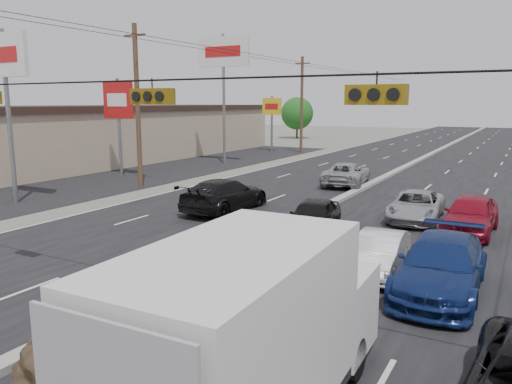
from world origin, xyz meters
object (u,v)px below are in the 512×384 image
Objects in this scene: tree_left_far at (297,113)px; queue_car_d at (441,266)px; queue_car_b at (379,254)px; pole_sign_far at (272,111)px; pole_sign_mid at (118,105)px; queue_car_a at (313,217)px; oncoming_near at (225,195)px; tan_sedan at (161,314)px; queue_car_c at (416,206)px; box_truck at (255,334)px; utility_pole_left_c at (302,105)px; red_sedan at (251,252)px; pole_sign_billboard at (223,60)px; pole_sign_near at (5,69)px; queue_car_e at (471,215)px; oncoming_far at (347,174)px; utility_pole_left_b at (138,106)px.

tree_left_far is 61.76m from queue_car_d.
pole_sign_far is at bearing 118.61° from queue_car_b.
tree_left_far is at bearing 96.79° from pole_sign_mid.
oncoming_near is at bearing 152.16° from queue_car_a.
tan_sedan reaches higher than queue_car_c.
box_truck is 1.20× the size of oncoming_near.
utility_pole_left_c is 39.82m from queue_car_d.
red_sedan is 0.83× the size of queue_car_c.
pole_sign_billboard is at bearing 128.69° from queue_car_b.
pole_sign_near is 17.66m from queue_car_a.
pole_sign_far is at bearing 91.79° from pole_sign_near.
tan_sedan is 1.55× the size of red_sedan.
pole_sign_far is (1.00, 22.00, -0.71)m from pole_sign_mid.
pole_sign_billboard is at bearing 75.96° from pole_sign_mid.
queue_car_d reaches higher than queue_car_b.
pole_sign_billboard is 2.80× the size of red_sedan.
queue_car_e is 12.46m from oncoming_far.
queue_car_a is at bearing 142.06° from queue_car_d.
oncoming_near is 10.71m from oncoming_far.
red_sedan is at bearing -156.47° from queue_car_b.
box_truck is (17.84, -42.23, -3.42)m from utility_pole_left_c.
pole_sign_far is at bearing 122.77° from queue_car_d.
tree_left_far is 65.70m from tan_sedan.
pole_sign_mid is 1.78× the size of red_sedan.
oncoming_near is 1.02× the size of oncoming_far.
utility_pole_left_c is 33.62m from queue_car_e.
pole_sign_billboard is at bearing 147.25° from queue_car_e.
queue_car_d reaches higher than queue_car_a.
pole_sign_billboard is 27.46m from queue_car_e.
pole_sign_mid is at bearing 7.29° from oncoming_far.
pole_sign_far is 20.89m from tree_left_far.
box_truck is 16.55m from queue_car_c.
box_truck is 15.31m from queue_car_e.
pole_sign_mid is 1.30× the size of queue_car_d.
utility_pole_left_b is 2.11× the size of queue_car_c.
box_truck is at bearing -15.48° from tan_sedan.
pole_sign_far is at bearing 87.40° from pole_sign_mid.
pole_sign_billboard is 2.04× the size of queue_car_d.
oncoming_near is (8.33, -3.18, -4.31)m from utility_pole_left_b.
pole_sign_billboard is 12.89m from pole_sign_far.
tan_sedan is (16.83, -28.96, -7.98)m from pole_sign_billboard.
tan_sedan is at bearing -113.55° from queue_car_b.
queue_car_d is (5.59, 0.99, 0.13)m from red_sedan.
utility_pole_left_c is 22.46m from pole_sign_mid.
box_truck is (22.34, -20.23, -3.43)m from pole_sign_mid.
queue_car_e is at bearing -54.21° from utility_pole_left_c.
queue_car_a is at bearing 95.09° from oncoming_far.
queue_car_e is (2.43, -1.32, 0.13)m from queue_car_c.
pole_sign_billboard reaches higher than utility_pole_left_c.
tree_left_far is (-6.00, 20.00, -0.69)m from pole_sign_far.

